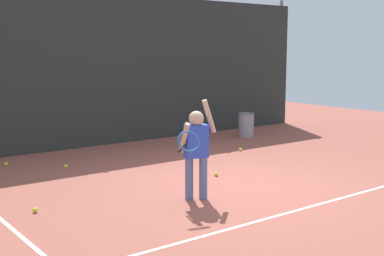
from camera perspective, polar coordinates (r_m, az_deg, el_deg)
ground_plane at (r=7.71m, az=4.99°, el=-6.39°), size 20.00×20.00×0.00m
court_line_baseline at (r=6.81m, az=12.71°, el=-8.61°), size 9.00×0.05×0.00m
back_fence_windscreen at (r=10.95m, az=-9.89°, el=6.35°), size 11.09×0.08×3.17m
fence_post_2 at (r=11.00m, az=-10.04°, el=6.75°), size 0.09×0.09×3.32m
fence_post_3 at (r=12.46m, az=1.16°, el=7.09°), size 0.09×0.09×3.32m
fence_post_4 at (r=14.28m, az=9.76°, el=7.16°), size 0.09×0.09×3.32m
tennis_player at (r=6.81m, az=0.44°, el=-2.11°), size 0.82×0.57×1.35m
ball_hopper at (r=11.97m, az=6.02°, el=0.39°), size 0.38×0.38×0.56m
tennis_ball_0 at (r=6.73m, az=-17.06°, el=-8.73°), size 0.07×0.07×0.07m
tennis_ball_1 at (r=10.49m, az=-0.10°, el=-2.15°), size 0.07×0.07×0.07m
tennis_ball_2 at (r=9.04m, az=-13.86°, el=-4.16°), size 0.07×0.07×0.07m
tennis_ball_3 at (r=9.53m, az=-19.98°, el=-3.78°), size 0.07×0.07×0.07m
tennis_ball_4 at (r=10.31m, az=5.41°, el=-2.38°), size 0.07×0.07×0.07m
tennis_ball_5 at (r=8.25m, az=2.70°, el=-5.15°), size 0.07×0.07×0.07m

